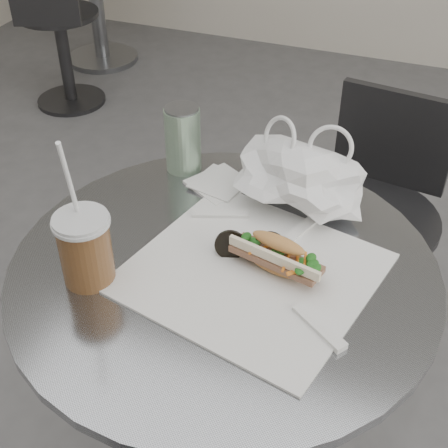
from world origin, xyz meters
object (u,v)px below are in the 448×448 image
(cafe_table, at_px, (224,365))
(drink_can, at_px, (183,139))
(bg_chair, at_px, (60,44))
(chair_far, at_px, (362,248))
(banh_mi, at_px, (277,255))
(sunglasses, at_px, (250,247))
(iced_coffee, at_px, (85,247))

(cafe_table, xyz_separation_m, drink_can, (-0.19, 0.26, 0.35))
(bg_chair, bearing_deg, drink_can, -67.41)
(chair_far, height_order, drink_can, drink_can)
(chair_far, relative_size, banh_mi, 3.53)
(cafe_table, xyz_separation_m, bg_chair, (-1.47, 1.64, -0.14))
(cafe_table, relative_size, drink_can, 5.28)
(banh_mi, relative_size, sunglasses, 1.72)
(chair_far, xyz_separation_m, iced_coffee, (-0.38, -0.74, 0.47))
(banh_mi, bearing_deg, bg_chair, 147.20)
(bg_chair, distance_m, sunglasses, 2.24)
(drink_can, bearing_deg, bg_chair, 132.88)
(cafe_table, bearing_deg, banh_mi, 9.99)
(bg_chair, xyz_separation_m, sunglasses, (1.51, -1.60, 0.44))
(sunglasses, bearing_deg, chair_far, 58.55)
(banh_mi, xyz_separation_m, sunglasses, (-0.06, 0.02, -0.01))
(cafe_table, distance_m, banh_mi, 0.32)
(cafe_table, relative_size, banh_mi, 3.54)
(cafe_table, bearing_deg, chair_far, 74.30)
(cafe_table, relative_size, bg_chair, 1.05)
(sunglasses, bearing_deg, banh_mi, -39.10)
(cafe_table, distance_m, chair_far, 0.66)
(bg_chair, bearing_deg, banh_mi, -66.39)
(bg_chair, xyz_separation_m, banh_mi, (1.56, -1.62, 0.45))
(chair_far, distance_m, sunglasses, 0.74)
(cafe_table, bearing_deg, bg_chair, 131.90)
(bg_chair, height_order, iced_coffee, iced_coffee)
(cafe_table, relative_size, iced_coffee, 2.73)
(banh_mi, xyz_separation_m, iced_coffee, (-0.29, -0.13, 0.03))
(bg_chair, relative_size, iced_coffee, 2.61)
(sunglasses, bearing_deg, iced_coffee, -165.42)
(banh_mi, relative_size, drink_can, 1.49)
(iced_coffee, distance_m, drink_can, 0.38)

